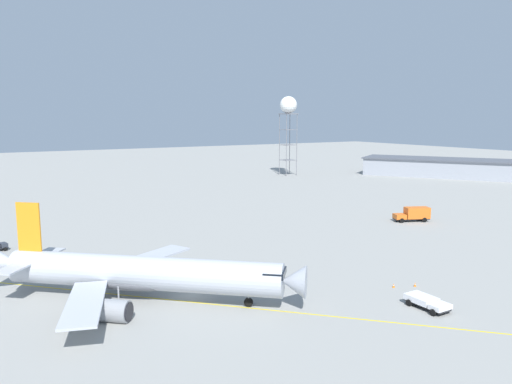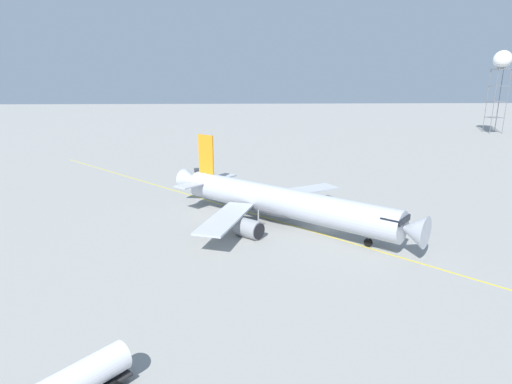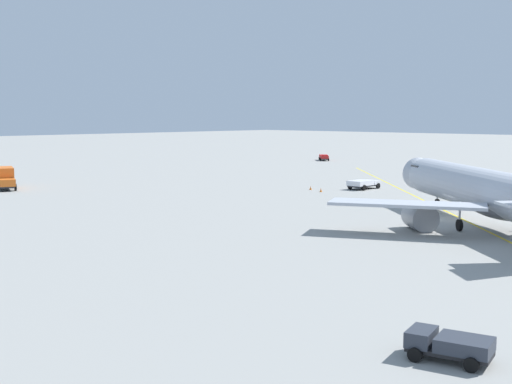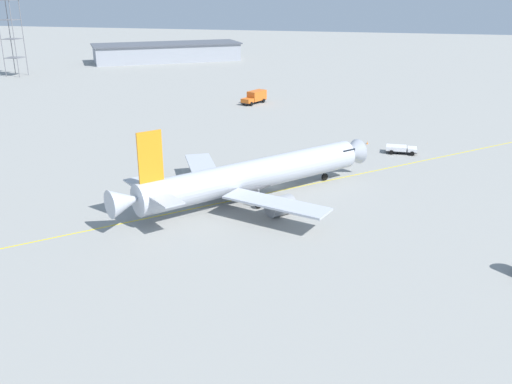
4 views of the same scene
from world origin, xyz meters
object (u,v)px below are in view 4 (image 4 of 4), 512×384
Objects in this scene: catering_truck_truck at (255,97)px; safety_cone_mid at (367,143)px; airliner_main at (251,177)px; safety_cone_near at (360,146)px; pushback_tug_truck at (401,149)px.

catering_truck_truck is 44.44m from safety_cone_mid.
airliner_main is at bearing 36.12° from catering_truck_truck.
safety_cone_near is at bearing 61.54° from catering_truck_truck.
safety_cone_mid is at bearing 64.98° from catering_truck_truck.
airliner_main reaches higher than safety_cone_near.
safety_cone_near is at bearing -23.08° from safety_cone_mid.
safety_cone_near is 3.03m from safety_cone_mid.
catering_truck_truck is at bearing 54.11° from airliner_main.
catering_truck_truck is (-66.29, -15.33, -1.59)m from airliner_main.
safety_cone_mid is (33.07, 29.65, -1.38)m from catering_truck_truck.
safety_cone_near is at bearing 17.74° from airliner_main.
safety_cone_mid is (-33.22, 14.32, -2.97)m from airliner_main.
airliner_main is 60.72× the size of safety_cone_mid.
pushback_tug_truck is (-28.30, 20.38, -2.44)m from airliner_main.
pushback_tug_truck is 9.67× the size of safety_cone_near.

